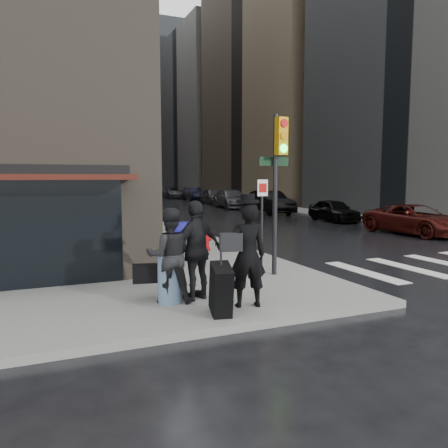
{
  "coord_description": "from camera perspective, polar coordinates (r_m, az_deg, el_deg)",
  "views": [
    {
      "loc": [
        -4.77,
        -8.53,
        2.65
      ],
      "look_at": [
        0.08,
        3.01,
        1.3
      ],
      "focal_mm": 35.0,
      "sensor_mm": 36.0,
      "label": 1
    }
  ],
  "objects": [
    {
      "name": "man_jeans",
      "position": [
        8.73,
        -7.18,
        -4.09
      ],
      "size": [
        1.33,
        0.94,
        1.9
      ],
      "rotation": [
        0.0,
        0.0,
        2.93
      ],
      "color": "black",
      "rests_on": "ground"
    },
    {
      "name": "parked_car_5",
      "position": [
        50.0,
        -4.06,
        3.95
      ],
      "size": [
        1.85,
        4.62,
        1.49
      ],
      "primitive_type": "imported",
      "rotation": [
        0.0,
        0.0,
        -0.06
      ],
      "color": "black",
      "rests_on": "ground"
    },
    {
      "name": "bldg_right_far",
      "position": [
        73.96,
        2.05,
        13.79
      ],
      "size": [
        22.0,
        20.0,
        25.0
      ],
      "primitive_type": "cube",
      "color": "slate",
      "rests_on": "ground"
    },
    {
      "name": "parked_car_6",
      "position": [
        56.0,
        -6.69,
        4.12
      ],
      "size": [
        2.61,
        5.22,
        1.42
      ],
      "primitive_type": "imported",
      "rotation": [
        0.0,
        0.0,
        0.05
      ],
      "color": "#545359",
      "rests_on": "ground"
    },
    {
      "name": "bldg_right_mid",
      "position": [
        55.76,
        12.93,
        23.04
      ],
      "size": [
        22.0,
        22.0,
        38.0
      ],
      "primitive_type": "cube",
      "color": "#91795A",
      "rests_on": "ground"
    },
    {
      "name": "man_greycoat",
      "position": [
        8.92,
        -3.55,
        -3.43
      ],
      "size": [
        1.29,
        0.87,
        2.03
      ],
      "rotation": [
        0.0,
        0.0,
        3.48
      ],
      "color": "black",
      "rests_on": "ground"
    },
    {
      "name": "parked_car_4",
      "position": [
        43.92,
        -1.44,
        3.69
      ],
      "size": [
        2.11,
        4.64,
        1.54
      ],
      "primitive_type": "imported",
      "rotation": [
        0.0,
        0.0,
        -0.06
      ],
      "color": "#434348",
      "rests_on": "ground"
    },
    {
      "name": "parked_car_3",
      "position": [
        37.66,
        1.0,
        3.31
      ],
      "size": [
        2.65,
        5.59,
        1.57
      ],
      "primitive_type": "imported",
      "rotation": [
        0.0,
        0.0,
        -0.08
      ],
      "color": "#454549",
      "rests_on": "ground"
    },
    {
      "name": "sidewalk_right",
      "position": [
        40.04,
        4.39,
        2.44
      ],
      "size": [
        3.0,
        50.0,
        0.15
      ],
      "primitive_type": "cube",
      "color": "slate",
      "rests_on": "ground"
    },
    {
      "name": "sidewalk_left",
      "position": [
        35.94,
        -15.13,
        1.82
      ],
      "size": [
        4.0,
        50.0,
        0.15
      ],
      "primitive_type": "cube",
      "color": "slate",
      "rests_on": "ground"
    },
    {
      "name": "parked_car_2",
      "position": [
        31.95,
        5.96,
        2.85
      ],
      "size": [
        1.85,
        5.08,
        1.66
      ],
      "primitive_type": "imported",
      "rotation": [
        0.0,
        0.0,
        -0.02
      ],
      "color": "black",
      "rests_on": "ground"
    },
    {
      "name": "bldg_distant",
      "position": [
        88.22,
        -16.07,
        14.61
      ],
      "size": [
        40.0,
        12.0,
        32.0
      ],
      "primitive_type": "cube",
      "color": "slate",
      "rests_on": "ground"
    },
    {
      "name": "ground",
      "position": [
        10.13,
        6.26,
        -9.05
      ],
      "size": [
        140.0,
        140.0,
        0.0
      ],
      "primitive_type": "plane",
      "color": "black",
      "rests_on": "ground"
    },
    {
      "name": "parked_car_0",
      "position": [
        22.04,
        23.77,
        0.53
      ],
      "size": [
        2.61,
        5.12,
        1.38
      ],
      "primitive_type": "imported",
      "rotation": [
        0.0,
        0.0,
        0.06
      ],
      "color": "#3E0F0C",
      "rests_on": "ground"
    },
    {
      "name": "parked_car_1",
      "position": [
        27.0,
        14.14,
        1.76
      ],
      "size": [
        1.88,
        4.04,
        1.34
      ],
      "primitive_type": "imported",
      "rotation": [
        0.0,
        0.0,
        -0.08
      ],
      "color": "black",
      "rests_on": "ground"
    },
    {
      "name": "fire_hydrant",
      "position": [
        14.92,
        -2.42,
        -2.26
      ],
      "size": [
        0.41,
        0.31,
        0.72
      ],
      "rotation": [
        0.0,
        0.0,
        -0.1
      ],
      "color": "maroon",
      "rests_on": "ground"
    },
    {
      "name": "man_overcoat",
      "position": [
        8.29,
        2.38,
        -4.73
      ],
      "size": [
        1.34,
        1.07,
        2.22
      ],
      "rotation": [
        0.0,
        0.0,
        2.94
      ],
      "color": "black",
      "rests_on": "ground"
    },
    {
      "name": "traffic_light",
      "position": [
        11.06,
        6.87,
        6.73
      ],
      "size": [
        1.01,
        0.52,
        4.06
      ],
      "rotation": [
        0.0,
        0.0,
        0.14
      ],
      "color": "black",
      "rests_on": "ground"
    }
  ]
}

